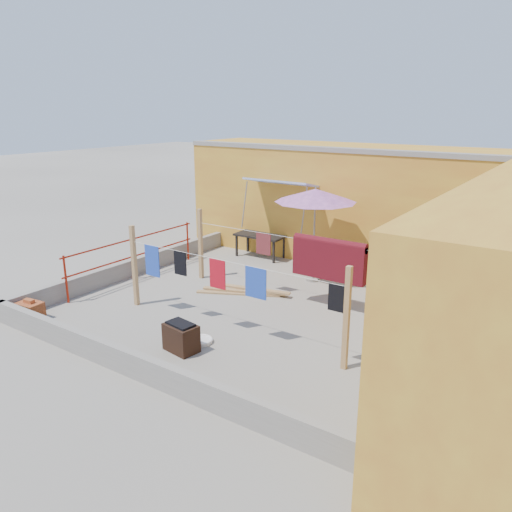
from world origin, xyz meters
The scene contains 20 objects.
ground centered at (0.00, 0.00, 0.00)m, with size 80.00×80.00×0.00m, color #9E998E.
wall_back centered at (0.50, 4.69, 1.61)m, with size 11.00×3.27×3.21m.
parapet_front centered at (0.00, -3.58, 0.22)m, with size 8.30×0.16×0.44m, color gray.
parapet_left centered at (-4.08, 0.00, 0.22)m, with size 0.16×7.30×0.44m, color gray.
red_railing centered at (-3.85, -0.20, 0.72)m, with size 0.05×4.20×1.10m.
clothesline_rig centered at (0.84, 0.51, 1.07)m, with size 5.09×2.35×1.80m.
patio_umbrella centered at (-0.05, 2.26, 2.15)m, with size 2.58×2.58×2.40m.
outdoor_table centered at (-2.30, 3.20, 0.61)m, with size 1.47×0.76×0.68m.
brick_stack centered at (-3.70, -3.20, 0.19)m, with size 0.54×0.42×0.44m.
lumber_pile centered at (-0.93, 0.49, 0.06)m, with size 2.06×1.05×0.13m.
brazier centered at (-0.18, -2.47, 0.26)m, with size 0.66×0.49×0.54m.
white_basin centered at (-0.11, -2.03, 0.04)m, with size 0.45×0.45×0.08m.
water_jug_a centered at (2.13, 1.10, 0.14)m, with size 0.21×0.21×0.33m.
water_jug_b centered at (2.76, 0.91, 0.16)m, with size 0.23×0.23×0.36m.
green_hose centered at (3.16, 3.20, 0.04)m, with size 0.57×0.57×0.08m.
plant_back_a centered at (2.16, 3.20, 0.38)m, with size 0.69×0.60×0.77m, color #205919.
plant_back_b centered at (2.82, 3.20, 0.33)m, with size 0.37×0.37×0.67m, color #205919.
plant_right_a centered at (2.93, 1.73, 0.37)m, with size 0.39×0.27×0.75m, color #205919.
plant_right_b centered at (3.70, 0.12, 0.39)m, with size 0.43×0.35×0.79m, color #205919.
plant_right_c centered at (3.35, -1.29, 0.29)m, with size 0.52×0.45×0.57m, color #205919.
Camera 1 is at (5.52, -8.41, 4.20)m, focal length 35.00 mm.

